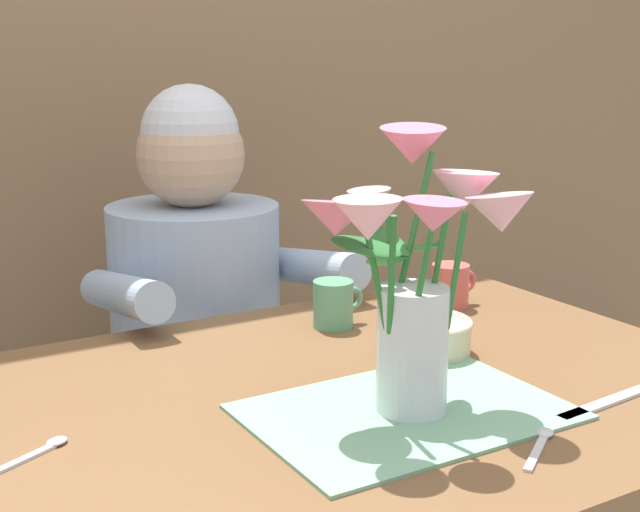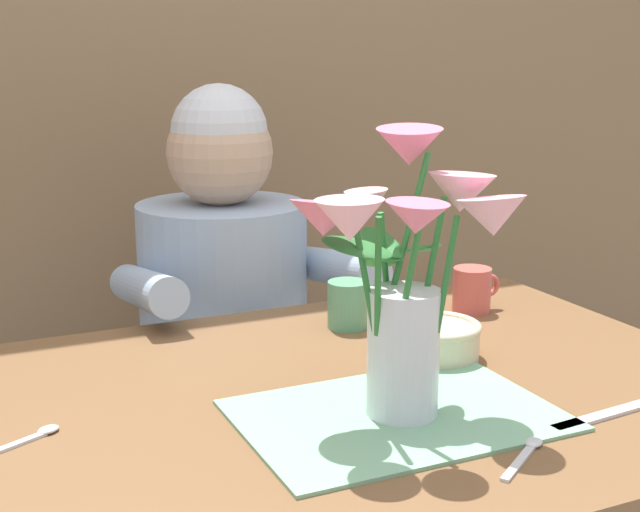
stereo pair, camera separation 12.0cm
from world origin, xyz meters
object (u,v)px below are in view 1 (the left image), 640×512
seated_person (199,368)px  dinner_knife (608,402)px  flower_vase (414,262)px  ceramic_bowl (428,335)px  tea_cup (334,304)px  ceramic_mug (451,286)px

seated_person → dinner_knife: seated_person is taller
seated_person → flower_vase: 0.82m
ceramic_bowl → dinner_knife: 0.29m
flower_vase → ceramic_bowl: size_ratio=2.68×
seated_person → flower_vase: bearing=-90.3°
tea_cup → flower_vase: bearing=-105.9°
ceramic_bowl → ceramic_mug: 0.26m
ceramic_bowl → dinner_knife: bearing=-73.0°
ceramic_bowl → tea_cup: bearing=106.2°
ceramic_bowl → tea_cup: tea_cup is taller
seated_person → dinner_knife: (0.24, -0.84, 0.18)m
dinner_knife → ceramic_mug: (0.10, 0.46, 0.04)m
flower_vase → tea_cup: flower_vase is taller
tea_cup → ceramic_mug: (0.24, -0.01, 0.00)m
flower_vase → ceramic_mug: (0.34, 0.34, -0.16)m
ceramic_bowl → ceramic_mug: (0.19, 0.18, 0.01)m
ceramic_mug → dinner_knife: bearing=-102.7°
ceramic_mug → seated_person: bearing=131.5°
flower_vase → dinner_knife: (0.24, -0.11, -0.20)m
seated_person → ceramic_bowl: 0.62m
dinner_knife → ceramic_mug: bearing=72.2°
seated_person → tea_cup: (0.10, -0.37, 0.22)m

